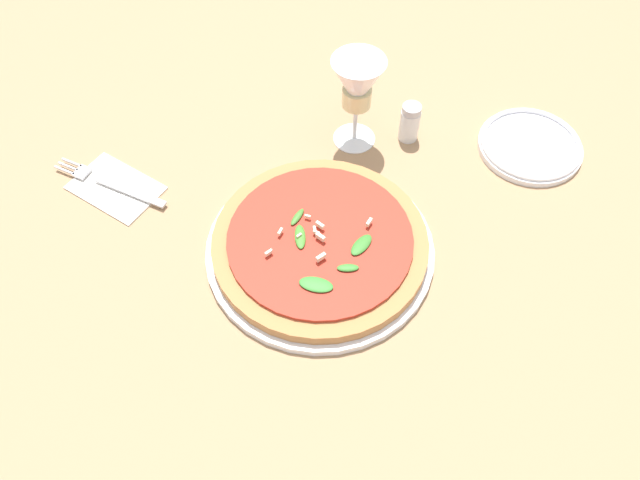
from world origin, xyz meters
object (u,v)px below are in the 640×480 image
(wine_glass, at_px, (357,88))
(fork, at_px, (111,184))
(pizza_arugula_main, at_px, (320,245))
(shaker_pepper, at_px, (410,122))
(side_plate_white, at_px, (530,145))

(wine_glass, xyz_separation_m, fork, (0.24, 0.31, -0.10))
(wine_glass, relative_size, fork, 0.79)
(pizza_arugula_main, relative_size, wine_glass, 2.07)
(pizza_arugula_main, bearing_deg, fork, 15.85)
(pizza_arugula_main, height_order, wine_glass, wine_glass)
(fork, xyz_separation_m, shaker_pepper, (-0.31, -0.36, 0.03))
(fork, xyz_separation_m, side_plate_white, (-0.48, -0.46, 0.00))
(pizza_arugula_main, distance_m, shaker_pepper, 0.27)
(shaker_pepper, bearing_deg, side_plate_white, -151.03)
(shaker_pepper, bearing_deg, fork, 49.61)
(pizza_arugula_main, height_order, shaker_pepper, shaker_pepper)
(wine_glass, height_order, shaker_pepper, wine_glass)
(side_plate_white, height_order, shaker_pepper, shaker_pepper)
(fork, distance_m, shaker_pepper, 0.48)
(side_plate_white, bearing_deg, pizza_arugula_main, 67.58)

